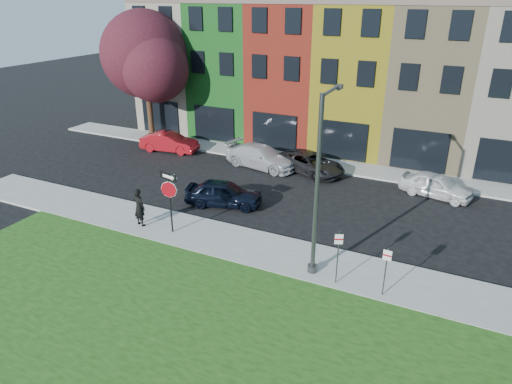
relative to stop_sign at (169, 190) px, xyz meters
The scene contains 15 objects.
ground 5.57m from the stop_sign, 30.44° to the right, with size 120.00×120.00×0.00m, color black.
sidewalk_near 6.77m from the stop_sign, ahead, with size 40.00×3.00×0.12m, color gray.
sidewalk_far 12.70m from the stop_sign, 83.67° to the left, with size 40.00×2.40×0.12m, color gray.
rowhouse_block 18.90m from the stop_sign, 84.23° to the left, with size 30.00×10.12×10.00m.
stop_sign is the anchor object (origin of this frame).
man 2.17m from the stop_sign, behind, with size 0.78×0.59×1.93m, color black.
sedan_near 4.28m from the stop_sign, 80.81° to the left, with size 4.45×2.69×1.42m, color black.
parked_car_red 12.85m from the stop_sign, 126.05° to the left, with size 4.39×2.06×1.39m, color maroon.
parked_car_silver 10.34m from the stop_sign, 90.36° to the left, with size 5.32×2.86×1.47m, color #B4B4BA.
parked_car_dark 11.23m from the stop_sign, 73.21° to the left, with size 5.19×3.86×1.31m, color black.
parked_car_white 14.99m from the stop_sign, 43.10° to the left, with size 4.22×2.37×1.36m, color silver.
street_lamp 7.35m from the stop_sign, ahead, with size 0.40×2.58×7.32m.
parking_sign_a 8.34m from the stop_sign, ahead, with size 0.30×0.16×2.29m.
parking_sign_b 10.17m from the stop_sign, ahead, with size 0.32×0.09×2.03m.
tree_purple 16.88m from the stop_sign, 130.32° to the left, with size 7.74×6.77×9.57m.
Camera 1 is at (7.62, -13.08, 10.62)m, focal length 32.00 mm.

